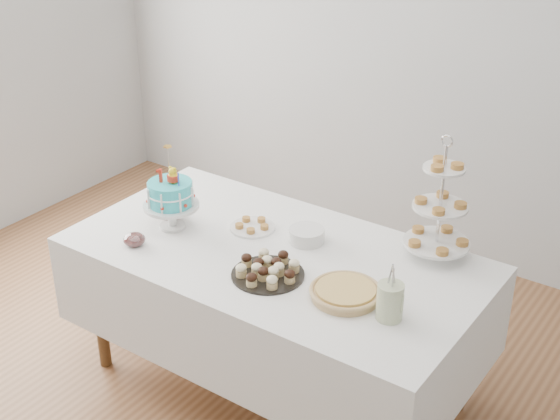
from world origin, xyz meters
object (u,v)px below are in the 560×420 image
Objects in this scene: cupcake_tray at (268,269)px; pastry_plate at (252,226)px; table at (275,294)px; jam_bowl_b at (172,213)px; pie at (346,292)px; birthday_cake at (171,207)px; tiered_stand at (440,207)px; jam_bowl_a at (134,240)px; plate_stack at (307,235)px; utensil_pitcher at (390,300)px.

pastry_plate is (-0.31, 0.31, -0.02)m from cupcake_tray.
jam_bowl_b is at bearing -177.83° from table.
pie is 1.38× the size of pastry_plate.
cupcake_tray is 1.46× the size of pastry_plate.
cupcake_tray is at bearing -44.47° from pastry_plate.
pastry_plate is at bearing 12.33° from birthday_cake.
jam_bowl_b is (-1.22, -0.42, -0.21)m from tiered_stand.
tiered_stand is at bearing 18.24° from pastry_plate.
birthday_cake reaches higher than jam_bowl_a.
pie is (0.36, 0.04, -0.01)m from cupcake_tray.
cupcake_tray reaches higher than pie.
cupcake_tray is 1.91× the size of plate_stack.
cupcake_tray is 0.68m from jam_bowl_a.
tiered_stand is at bearing 19.11° from jam_bowl_b.
jam_bowl_a is at bearing -170.02° from pie.
table is 8.02× the size of utensil_pitcher.
utensil_pitcher reaches higher than table.
tiered_stand reaches higher than pie.
pie is 1.81× the size of plate_stack.
cupcake_tray is at bearing -85.25° from plate_stack.
tiered_stand reaches higher than birthday_cake.
birthday_cake reaches higher than table.
pastry_plate reaches higher than table.
pastry_plate is at bearing -161.76° from tiered_stand.
cupcake_tray is at bearing -131.82° from tiered_stand.
birthday_cake is 0.40m from pastry_plate.
plate_stack is (-0.39, 0.31, 0.01)m from pie.
jam_bowl_a is at bearing -117.80° from birthday_cake.
jam_bowl_b is (-0.04, 0.30, 0.00)m from jam_bowl_a.
table is 0.65m from birthday_cake.
birthday_cake is at bearing 83.11° from jam_bowl_a.
utensil_pitcher is at bearing -83.87° from tiered_stand.
utensil_pitcher reaches higher than pastry_plate.
utensil_pitcher is at bearing -13.62° from table.
utensil_pitcher reaches higher than plate_stack.
jam_bowl_b is at bearing 96.78° from jam_bowl_a.
pie is at bearing -37.89° from plate_stack.
pastry_plate is (-0.68, 0.26, -0.01)m from pie.
plate_stack is at bearing 142.11° from pie.
pastry_plate is at bearing -171.17° from plate_stack.
table is 18.72× the size of jam_bowl_a.
tiered_stand is at bearing 100.04° from utensil_pitcher.
table is at bearing -110.37° from plate_stack.
table is 0.54m from pie.
plate_stack reaches higher than jam_bowl_a.
birthday_cake is at bearing -157.12° from plate_stack.
jam_bowl_b is at bearing -164.00° from plate_stack.
utensil_pitcher is (1.22, -0.08, -0.03)m from birthday_cake.
plate_stack is 1.64× the size of jam_bowl_a.
jam_bowl_a is (-0.35, -0.44, 0.01)m from pastry_plate.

